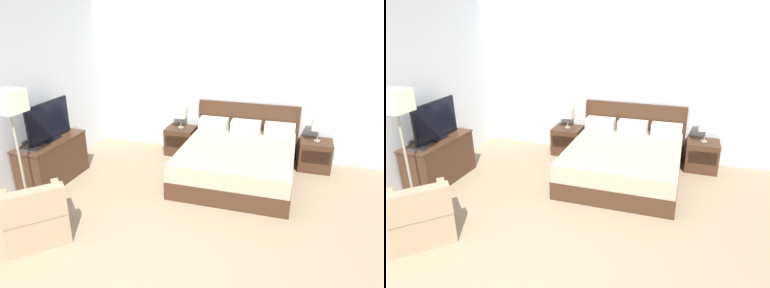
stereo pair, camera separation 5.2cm
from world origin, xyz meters
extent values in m
plane|color=#998466|center=(0.00, 0.00, 0.00)|extent=(10.89, 10.89, 0.00)
cube|color=silver|center=(0.00, 3.66, 1.40)|extent=(6.22, 0.06, 2.79)
cube|color=silver|center=(-2.54, 1.52, 1.40)|extent=(0.06, 5.43, 2.79)
cube|color=#422819|center=(0.57, 2.55, 0.14)|extent=(1.77, 1.98, 0.28)
cube|color=tan|center=(0.57, 2.55, 0.41)|extent=(1.75, 1.96, 0.27)
cube|color=#422819|center=(0.57, 3.57, 0.51)|extent=(1.84, 0.05, 1.03)
cube|color=beige|center=(-0.03, 3.37, 0.65)|extent=(0.52, 0.28, 0.20)
cube|color=beige|center=(0.57, 3.37, 0.65)|extent=(0.52, 0.28, 0.20)
cube|color=beige|center=(1.16, 3.37, 0.65)|extent=(0.52, 0.28, 0.20)
cube|color=#422819|center=(-0.66, 3.33, 0.26)|extent=(0.53, 0.47, 0.51)
cube|color=black|center=(-0.66, 3.10, 0.31)|extent=(0.45, 0.01, 0.23)
cube|color=#422819|center=(1.80, 3.33, 0.26)|extent=(0.53, 0.47, 0.51)
cube|color=black|center=(1.80, 3.10, 0.31)|extent=(0.45, 0.01, 0.23)
cylinder|color=gray|center=(-0.66, 3.33, 0.52)|extent=(0.11, 0.11, 0.02)
cylinder|color=gray|center=(-0.66, 3.33, 0.63)|extent=(0.02, 0.02, 0.19)
cube|color=beige|center=(-0.66, 3.33, 0.82)|extent=(0.22, 0.22, 0.20)
cylinder|color=gray|center=(1.80, 3.33, 0.52)|extent=(0.11, 0.11, 0.02)
cylinder|color=gray|center=(1.80, 3.33, 0.63)|extent=(0.02, 0.02, 0.19)
cube|color=beige|center=(1.80, 3.33, 0.82)|extent=(0.22, 0.22, 0.20)
cube|color=#422819|center=(-2.23, 1.61, 0.35)|extent=(0.49, 1.16, 0.70)
cube|color=#482C1C|center=(-2.23, 1.61, 0.69)|extent=(0.51, 1.19, 0.02)
cube|color=black|center=(-2.23, 1.65, 0.71)|extent=(0.18, 0.29, 0.02)
cube|color=black|center=(-2.23, 1.65, 1.01)|extent=(0.04, 0.92, 0.60)
cube|color=black|center=(-2.21, 1.65, 1.01)|extent=(0.01, 0.90, 0.57)
cube|color=#383333|center=(-2.22, 1.19, 0.72)|extent=(0.28, 0.25, 0.03)
cube|color=#9E8466|center=(-1.47, 0.30, 0.20)|extent=(0.96, 0.96, 0.40)
cube|color=#9E8466|center=(-1.28, 0.11, 0.58)|extent=(0.59, 0.60, 0.36)
cube|color=#9E8466|center=(-1.68, 0.09, 0.49)|extent=(0.51, 0.50, 0.18)
cube|color=#9E8466|center=(-1.27, 0.51, 0.49)|extent=(0.51, 0.50, 0.18)
cylinder|color=gray|center=(-2.01, 0.76, 0.01)|extent=(0.28, 0.28, 0.02)
cylinder|color=gray|center=(-2.01, 0.76, 0.72)|extent=(0.03, 0.03, 1.38)
cube|color=beige|center=(-2.01, 0.76, 1.55)|extent=(0.32, 0.32, 0.28)
camera|label=1|loc=(1.37, -2.50, 2.58)|focal=32.00mm
camera|label=2|loc=(1.42, -2.49, 2.58)|focal=32.00mm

